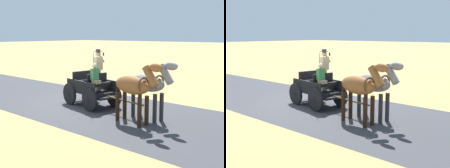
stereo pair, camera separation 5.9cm
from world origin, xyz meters
The scene contains 5 objects.
ground_plane centered at (0.00, 0.00, 0.00)m, with size 200.00×200.00×0.00m, color tan.
road_surface centered at (0.00, 0.00, 0.00)m, with size 5.66×160.00×0.01m, color #38383D.
horse_drawn_carriage centered at (-0.15, 0.67, 0.82)m, with size 1.82×4.51×2.50m.
horse_near_side centered at (-0.01, 3.72, 1.32)m, with size 0.81×2.15×2.21m.
horse_off_side centered at (0.76, 3.58, 1.32)m, with size 0.78×2.15×2.21m.
Camera 2 is at (8.77, 9.40, 3.13)m, focal length 46.32 mm.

